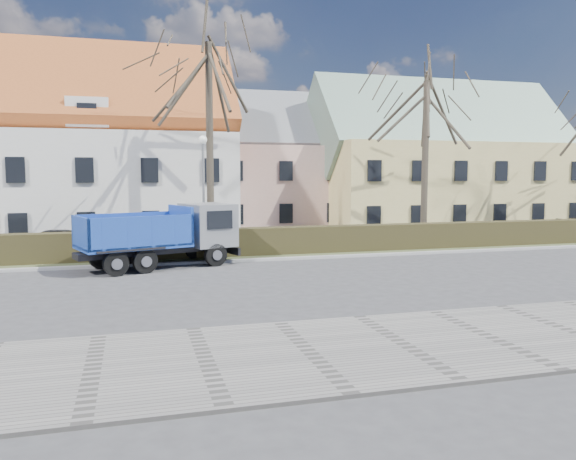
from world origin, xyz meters
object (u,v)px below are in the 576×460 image
object	(u,v)px
dump_truck	(154,236)
cart_frame	(112,260)
streetlight	(204,195)
parked_car_a	(63,240)

from	to	relation	value
dump_truck	cart_frame	bearing A→B (deg)	137.58
dump_truck	streetlight	distance (m)	4.17
dump_truck	streetlight	xyz separation A→B (m)	(2.45, 3.01, 1.54)
streetlight	parked_car_a	xyz separation A→B (m)	(-6.61, 2.79, -2.27)
dump_truck	streetlight	size ratio (longest dim) A/B	1.17
dump_truck	cart_frame	xyz separation A→B (m)	(-1.71, 0.76, -1.05)
cart_frame	dump_truck	bearing A→B (deg)	-23.85
dump_truck	parked_car_a	distance (m)	7.18
parked_car_a	streetlight	bearing A→B (deg)	-98.84
streetlight	parked_car_a	world-z (taller)	streetlight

